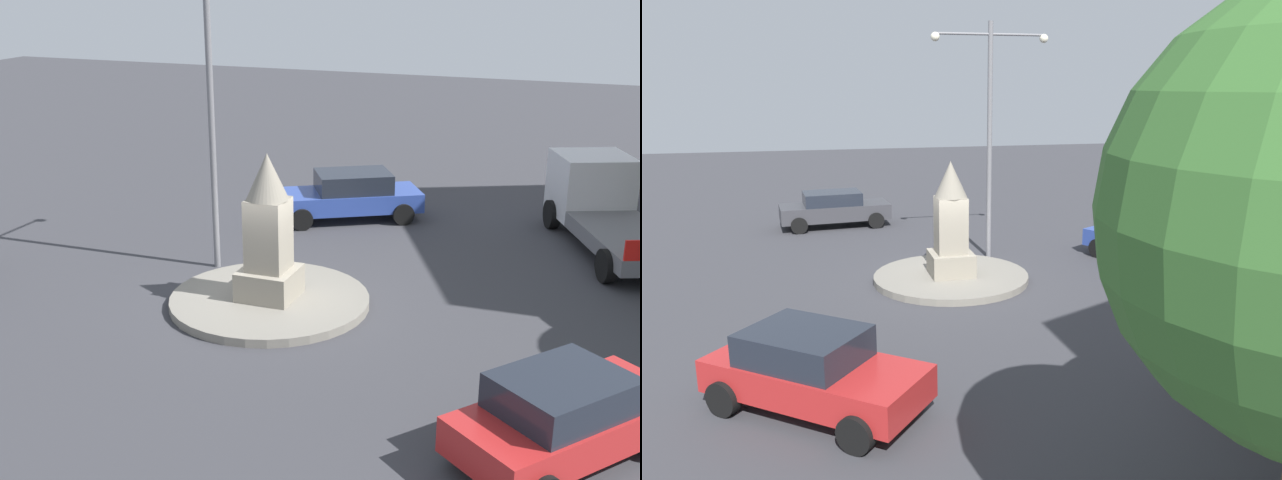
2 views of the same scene
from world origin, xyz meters
The scene contains 7 objects.
ground_plane centered at (0.00, 0.00, 0.00)m, with size 80.00×80.00×0.00m, color #38383D.
traffic_island centered at (0.00, 0.00, 0.10)m, with size 4.56×4.56×0.20m, color gray.
monument centered at (0.00, 0.00, 1.70)m, with size 1.24×1.24×3.34m.
streetlamp centered at (1.78, 2.26, 4.62)m, with size 3.78×0.28×7.54m.
car_red_waiting centered at (-3.99, -6.83, 0.77)m, with size 4.12×3.74×1.49m.
car_blue_approaching centered at (6.86, 0.41, 0.76)m, with size 3.64×4.60×1.46m.
truck_white_passing centered at (7.39, -6.84, 1.05)m, with size 6.28×4.20×2.23m.
Camera 1 is at (-15.79, -7.18, 7.45)m, focal length 46.07 mm.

